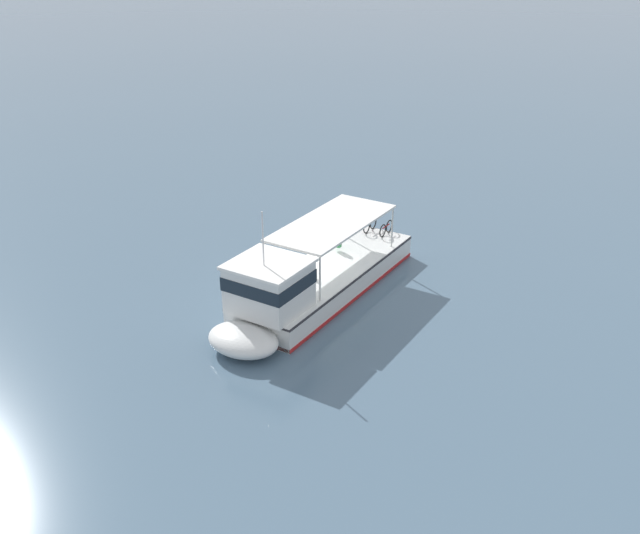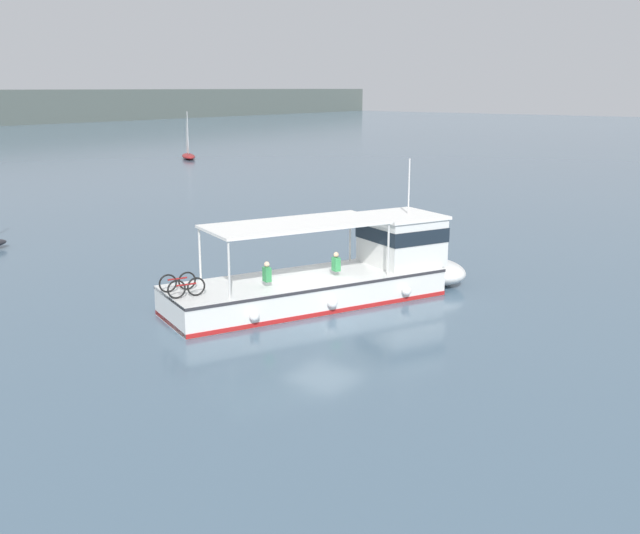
# 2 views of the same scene
# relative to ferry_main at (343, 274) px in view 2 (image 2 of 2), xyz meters

# --- Properties ---
(ground_plane) EXTENTS (400.00, 400.00, 0.00)m
(ground_plane) POSITION_rel_ferry_main_xyz_m (-1.99, -0.60, -1.01)
(ground_plane) COLOR slate
(ferry_main) EXTENTS (12.92, 7.70, 5.32)m
(ferry_main) POSITION_rel_ferry_main_xyz_m (0.00, 0.00, 0.00)
(ferry_main) COLOR white
(ferry_main) RESTS_ON ground
(sailboat_near_port) EXTENTS (3.94, 4.71, 5.40)m
(sailboat_near_port) POSITION_rel_ferry_main_xyz_m (36.08, 48.32, -0.47)
(sailboat_near_port) COLOR maroon
(sailboat_near_port) RESTS_ON ground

